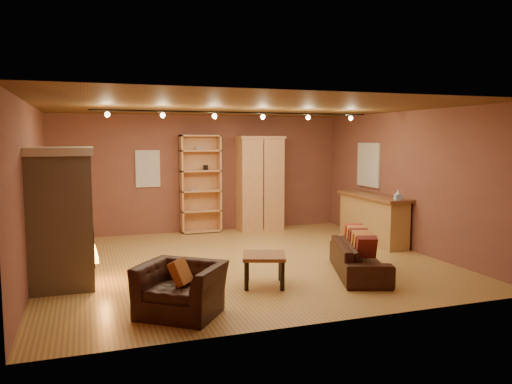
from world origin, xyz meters
name	(u,v)px	position (x,y,z in m)	size (l,w,h in m)	color
floor	(243,262)	(0.00, 0.00, 0.00)	(7.00, 7.00, 0.00)	olive
ceiling	(242,107)	(0.00, 0.00, 2.80)	(7.00, 7.00, 0.00)	brown
back_wall	(202,174)	(0.00, 3.25, 1.40)	(7.00, 0.02, 2.80)	brown
left_wall	(31,192)	(-3.50, 0.00, 1.40)	(0.02, 6.50, 2.80)	brown
right_wall	(407,180)	(3.50, 0.00, 1.40)	(0.02, 6.50, 2.80)	brown
fireplace	(62,218)	(-3.04, -0.60, 1.06)	(1.01, 0.98, 2.12)	tan
back_window	(148,169)	(-1.30, 3.23, 1.55)	(0.56, 0.04, 0.86)	silver
bookcase	(200,183)	(-0.09, 3.13, 1.19)	(0.96, 0.37, 2.34)	tan
armoire	(260,183)	(1.37, 2.96, 1.16)	(1.13, 0.65, 2.31)	tan
bar_counter	(372,218)	(3.20, 0.75, 0.53)	(0.58, 2.16, 1.04)	tan
tissue_box	(398,196)	(3.15, -0.22, 1.13)	(0.16, 0.16, 0.23)	#85AFD5
right_window	(369,165)	(3.47, 1.40, 1.65)	(0.05, 0.90, 1.00)	silver
loveseat	(359,252)	(1.56, -1.47, 0.38)	(1.13, 1.92, 0.77)	black
armchair	(181,280)	(-1.58, -2.38, 0.44)	(1.20, 1.13, 0.88)	black
coffee_table	(264,259)	(-0.14, -1.53, 0.41)	(0.81, 0.81, 0.49)	brown
track_rail	(239,114)	(0.00, 0.20, 2.69)	(5.20, 0.09, 0.13)	black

